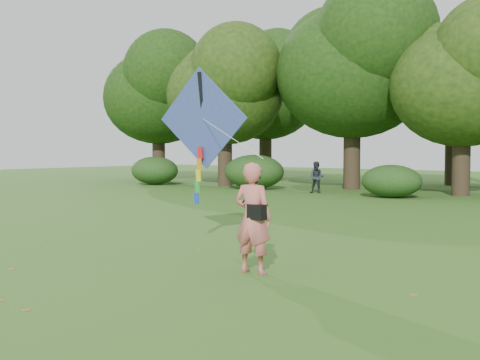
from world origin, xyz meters
The scene contains 7 objects.
ground centered at (0.00, 0.00, 0.00)m, with size 100.00×100.00×0.00m, color #265114.
man_kite_flyer centered at (0.92, 0.81, 0.94)m, with size 0.69×0.45×1.89m, color #CE6760.
bystander_left centered at (-7.80, 17.20, 0.76)m, with size 0.73×0.57×1.51m, color #262C33.
crossbody_bag centered at (1.03, 0.78, 1.07)m, with size 0.43×0.20×0.73m.
flying_kite centered at (-1.98, 2.75, 2.74)m, with size 4.27×2.28×3.05m.
shrub_band centered at (-0.72, 17.60, 0.86)m, with size 39.15×3.22×1.88m.
fallen_leaves centered at (-1.22, 0.20, 0.01)m, with size 11.76×10.78×0.01m.
Camera 1 is at (7.07, -7.22, 2.12)m, focal length 45.00 mm.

